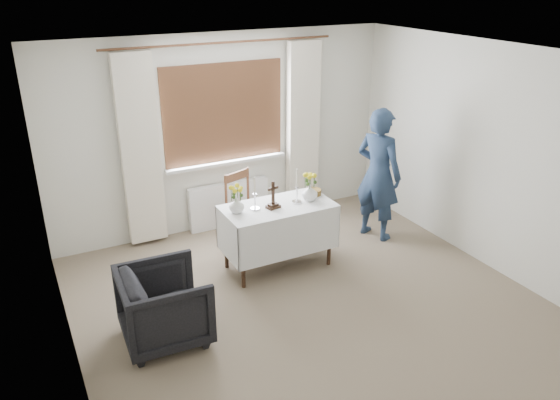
{
  "coord_description": "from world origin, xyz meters",
  "views": [
    {
      "loc": [
        -2.44,
        -3.79,
        3.19
      ],
      "look_at": [
        -0.0,
        0.94,
        0.92
      ],
      "focal_mm": 35.0,
      "sensor_mm": 36.0,
      "label": 1
    }
  ],
  "objects_px": {
    "altar_table": "(278,236)",
    "wooden_cross": "(273,195)",
    "wooden_chair": "(248,210)",
    "armchair": "(165,306)",
    "flower_vase_right": "(310,192)",
    "flower_vase_left": "(237,205)",
    "person": "(378,174)"
  },
  "relations": [
    {
      "from": "flower_vase_left",
      "to": "flower_vase_right",
      "type": "height_order",
      "value": "flower_vase_right"
    },
    {
      "from": "altar_table",
      "to": "flower_vase_right",
      "type": "distance_m",
      "value": 0.61
    },
    {
      "from": "armchair",
      "to": "flower_vase_right",
      "type": "distance_m",
      "value": 2.1
    },
    {
      "from": "wooden_chair",
      "to": "flower_vase_left",
      "type": "relative_size",
      "value": 5.36
    },
    {
      "from": "wooden_cross",
      "to": "armchair",
      "type": "bearing_deg",
      "value": -167.56
    },
    {
      "from": "wooden_chair",
      "to": "person",
      "type": "height_order",
      "value": "person"
    },
    {
      "from": "flower_vase_right",
      "to": "wooden_cross",
      "type": "bearing_deg",
      "value": -179.33
    },
    {
      "from": "flower_vase_left",
      "to": "wooden_cross",
      "type": "bearing_deg",
      "value": -9.84
    },
    {
      "from": "wooden_chair",
      "to": "flower_vase_left",
      "type": "height_order",
      "value": "flower_vase_left"
    },
    {
      "from": "altar_table",
      "to": "wooden_cross",
      "type": "relative_size",
      "value": 4.0
    },
    {
      "from": "flower_vase_right",
      "to": "flower_vase_left",
      "type": "bearing_deg",
      "value": 175.75
    },
    {
      "from": "altar_table",
      "to": "flower_vase_left",
      "type": "relative_size",
      "value": 7.17
    },
    {
      "from": "altar_table",
      "to": "flower_vase_right",
      "type": "height_order",
      "value": "flower_vase_right"
    },
    {
      "from": "person",
      "to": "flower_vase_left",
      "type": "height_order",
      "value": "person"
    },
    {
      "from": "wooden_chair",
      "to": "armchair",
      "type": "xyz_separation_m",
      "value": [
        -1.45,
        -1.37,
        -0.11
      ]
    },
    {
      "from": "wooden_cross",
      "to": "flower_vase_right",
      "type": "xyz_separation_m",
      "value": [
        0.46,
        0.01,
        -0.06
      ]
    },
    {
      "from": "altar_table",
      "to": "flower_vase_left",
      "type": "height_order",
      "value": "flower_vase_left"
    },
    {
      "from": "wooden_chair",
      "to": "armchair",
      "type": "distance_m",
      "value": 2.0
    },
    {
      "from": "person",
      "to": "wooden_cross",
      "type": "xyz_separation_m",
      "value": [
        -1.54,
        -0.16,
        0.08
      ]
    },
    {
      "from": "armchair",
      "to": "wooden_cross",
      "type": "height_order",
      "value": "wooden_cross"
    },
    {
      "from": "wooden_cross",
      "to": "wooden_chair",
      "type": "bearing_deg",
      "value": 77.48
    },
    {
      "from": "person",
      "to": "flower_vase_left",
      "type": "relative_size",
      "value": 9.71
    },
    {
      "from": "wooden_cross",
      "to": "flower_vase_right",
      "type": "bearing_deg",
      "value": -12.17
    },
    {
      "from": "wooden_chair",
      "to": "flower_vase_left",
      "type": "distance_m",
      "value": 0.83
    },
    {
      "from": "altar_table",
      "to": "flower_vase_left",
      "type": "distance_m",
      "value": 0.67
    },
    {
      "from": "altar_table",
      "to": "flower_vase_right",
      "type": "relative_size",
      "value": 6.57
    },
    {
      "from": "person",
      "to": "wooden_cross",
      "type": "distance_m",
      "value": 1.55
    },
    {
      "from": "person",
      "to": "armchair",
      "type": "bearing_deg",
      "value": 84.63
    },
    {
      "from": "armchair",
      "to": "wooden_chair",
      "type": "bearing_deg",
      "value": -44.1
    },
    {
      "from": "wooden_cross",
      "to": "flower_vase_right",
      "type": "height_order",
      "value": "wooden_cross"
    },
    {
      "from": "person",
      "to": "wooden_chair",
      "type": "bearing_deg",
      "value": 50.17
    },
    {
      "from": "armchair",
      "to": "person",
      "type": "relative_size",
      "value": 0.46
    }
  ]
}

